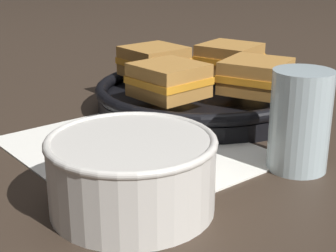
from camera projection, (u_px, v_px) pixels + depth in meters
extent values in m
plane|color=#382B21|center=(145.00, 163.00, 0.60)|extent=(4.00, 4.00, 0.00)
cube|color=white|center=(134.00, 148.00, 0.64)|extent=(0.31, 0.26, 0.00)
cylinder|color=silver|center=(132.00, 174.00, 0.48)|extent=(0.16, 0.16, 0.07)
cylinder|color=#C14C19|center=(131.00, 152.00, 0.48)|extent=(0.14, 0.14, 0.01)
torus|color=silver|center=(131.00, 141.00, 0.47)|extent=(0.16, 0.16, 0.01)
cube|color=#B7B7BC|center=(110.00, 141.00, 0.65)|extent=(0.10, 0.02, 0.01)
ellipsoid|color=#B7B7BC|center=(140.00, 160.00, 0.59)|extent=(0.05, 0.03, 0.01)
cylinder|color=black|center=(201.00, 102.00, 0.79)|extent=(0.32, 0.32, 0.02)
torus|color=black|center=(201.00, 88.00, 0.79)|extent=(0.32, 0.32, 0.02)
cube|color=#B27A38|center=(229.00, 66.00, 0.85)|extent=(0.10, 0.10, 0.02)
cube|color=orange|center=(229.00, 58.00, 0.85)|extent=(0.11, 0.11, 0.01)
cube|color=#B27A38|center=(230.00, 50.00, 0.84)|extent=(0.10, 0.10, 0.02)
cube|color=#B27A38|center=(154.00, 70.00, 0.83)|extent=(0.09, 0.09, 0.02)
cube|color=orange|center=(154.00, 61.00, 0.82)|extent=(0.09, 0.09, 0.01)
cube|color=#B27A38|center=(154.00, 52.00, 0.82)|extent=(0.09, 0.09, 0.02)
cube|color=#B27A38|center=(169.00, 90.00, 0.71)|extent=(0.09, 0.09, 0.02)
cube|color=orange|center=(169.00, 80.00, 0.71)|extent=(0.09, 0.09, 0.01)
cube|color=#B27A38|center=(169.00, 70.00, 0.70)|extent=(0.09, 0.09, 0.02)
cube|color=#B27A38|center=(255.00, 85.00, 0.73)|extent=(0.11, 0.11, 0.02)
cube|color=orange|center=(256.00, 76.00, 0.73)|extent=(0.11, 0.11, 0.01)
cube|color=#B27A38|center=(257.00, 66.00, 0.72)|extent=(0.11, 0.11, 0.02)
cylinder|color=silver|center=(300.00, 121.00, 0.57)|extent=(0.07, 0.07, 0.11)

